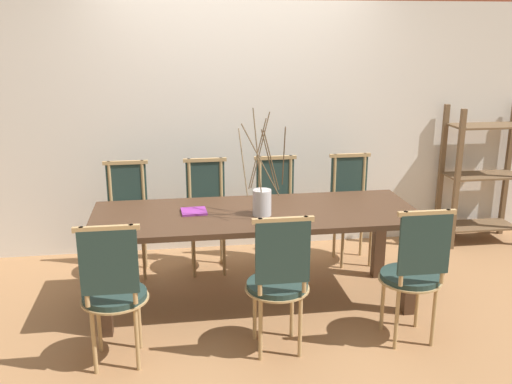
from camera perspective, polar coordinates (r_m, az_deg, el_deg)
name	(u,v)px	position (r m, az deg, el deg)	size (l,w,h in m)	color
ground_plane	(256,302)	(4.43, 0.00, -10.93)	(16.00, 16.00, 0.00)	#9E7047
wall_rear	(236,76)	(5.18, -2.03, 11.52)	(12.00, 0.06, 3.20)	silver
dining_table	(256,224)	(4.18, 0.00, -3.26)	(2.37, 0.86, 0.72)	#422B1C
chair_near_leftend	(113,289)	(3.55, -14.08, -9.42)	(0.41, 0.41, 0.95)	#233833
chair_near_left	(279,279)	(3.58, 2.29, -8.68)	(0.41, 0.41, 0.95)	#233833
chair_near_center	(414,270)	(3.83, 15.53, -7.56)	(0.41, 0.41, 0.95)	#233833
chair_far_leftend	(127,215)	(4.86, -12.73, -2.30)	(0.41, 0.41, 0.95)	#233833
chair_far_left	(207,212)	(4.85, -4.94, -1.99)	(0.41, 0.41, 0.95)	#233833
chair_far_center	(277,209)	(4.92, 2.14, -1.67)	(0.41, 0.41, 0.95)	#233833
chair_far_right	(352,205)	(5.08, 9.57, -1.32)	(0.41, 0.41, 0.95)	#233833
vase_centerpiece	(262,199)	(4.04, 0.61, -0.72)	(0.33, 0.31, 0.77)	silver
book_stack	(194,211)	(4.16, -6.23, -1.94)	(0.19, 0.19, 0.02)	#842D8C
shelving_rack	(483,176)	(5.84, 21.75, 1.50)	(0.74, 0.37, 1.32)	brown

